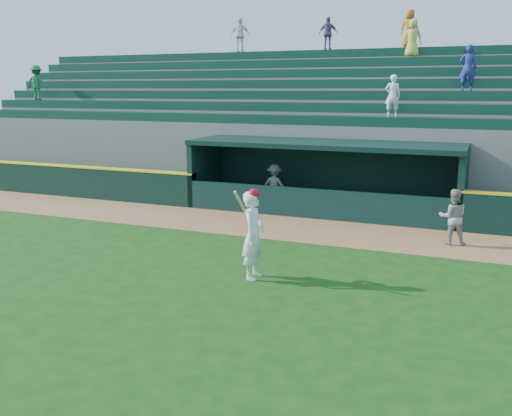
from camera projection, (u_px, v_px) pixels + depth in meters
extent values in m
plane|color=#164110|center=(229.00, 276.00, 13.18)|extent=(120.00, 120.00, 0.00)
cube|color=#99673D|center=(297.00, 229.00, 17.61)|extent=(40.00, 3.00, 0.01)
cube|color=black|center=(30.00, 179.00, 23.60)|extent=(15.50, 0.30, 1.20)
cube|color=yellow|center=(28.00, 163.00, 23.47)|extent=(15.50, 0.32, 0.06)
imported|color=#9D9D98|center=(453.00, 217.00, 15.71)|extent=(0.87, 0.74, 1.56)
imported|color=gray|center=(275.00, 186.00, 20.80)|extent=(1.02, 0.60, 1.57)
cube|color=#60605B|center=(322.00, 211.00, 20.13)|extent=(9.00, 2.60, 0.04)
cube|color=black|center=(206.00, 172.00, 21.64)|extent=(0.20, 2.60, 2.30)
cube|color=black|center=(463.00, 188.00, 18.16)|extent=(0.20, 2.60, 2.30)
cube|color=black|center=(333.00, 174.00, 21.07)|extent=(9.40, 0.20, 2.30)
cube|color=black|center=(324.00, 144.00, 19.65)|extent=(9.40, 2.80, 0.16)
cube|color=black|center=(313.00, 204.00, 18.93)|extent=(9.00, 0.16, 1.00)
cube|color=brown|center=(329.00, 200.00, 20.81)|extent=(8.40, 0.45, 0.10)
cube|color=slate|center=(337.00, 164.00, 21.49)|extent=(34.00, 0.85, 2.91)
cube|color=#0F3828|center=(337.00, 121.00, 21.04)|extent=(34.00, 0.60, 0.36)
cube|color=slate|center=(343.00, 156.00, 22.21)|extent=(34.00, 0.85, 3.36)
cube|color=#0F3828|center=(343.00, 108.00, 21.72)|extent=(34.00, 0.60, 0.36)
cube|color=slate|center=(348.00, 148.00, 22.93)|extent=(34.00, 0.85, 3.81)
cube|color=#0F3828|center=(349.00, 95.00, 22.39)|extent=(34.00, 0.60, 0.36)
cube|color=slate|center=(353.00, 141.00, 23.65)|extent=(34.00, 0.85, 4.26)
cube|color=#0F3828|center=(354.00, 84.00, 23.07)|extent=(34.00, 0.60, 0.36)
cube|color=slate|center=(358.00, 134.00, 24.37)|extent=(34.00, 0.85, 4.71)
cube|color=#0F3828|center=(360.00, 73.00, 23.74)|extent=(34.00, 0.60, 0.36)
cube|color=slate|center=(362.00, 127.00, 25.09)|extent=(34.00, 0.85, 5.16)
cube|color=#0F3828|center=(364.00, 63.00, 24.42)|extent=(34.00, 0.60, 0.36)
cube|color=slate|center=(367.00, 121.00, 25.82)|extent=(34.00, 0.85, 5.61)
cube|color=#0F3828|center=(369.00, 53.00, 25.10)|extent=(34.00, 0.60, 0.36)
cube|color=slate|center=(369.00, 121.00, 26.33)|extent=(34.50, 0.30, 5.61)
imported|color=orange|center=(410.00, 28.00, 24.27)|extent=(0.79, 0.53, 1.59)
imported|color=white|center=(240.00, 35.00, 27.26)|extent=(0.98, 0.53, 1.59)
imported|color=navy|center=(468.00, 68.00, 20.57)|extent=(0.61, 0.41, 1.63)
imported|color=#186E3C|center=(37.00, 83.00, 27.19)|extent=(1.16, 0.83, 1.62)
imported|color=#CED54B|center=(412.00, 38.00, 23.50)|extent=(0.77, 0.52, 1.54)
imported|color=#7E518B|center=(328.00, 33.00, 25.64)|extent=(0.90, 0.52, 1.44)
imported|color=white|center=(393.00, 96.00, 20.13)|extent=(0.59, 0.44, 1.47)
imported|color=white|center=(254.00, 235.00, 12.86)|extent=(0.53, 0.76, 2.01)
sphere|color=red|center=(254.00, 195.00, 12.67)|extent=(0.27, 0.27, 0.27)
cylinder|color=#D5B989|center=(242.00, 206.00, 12.58)|extent=(0.23, 0.50, 0.76)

